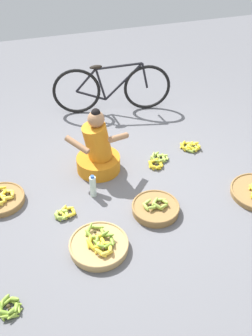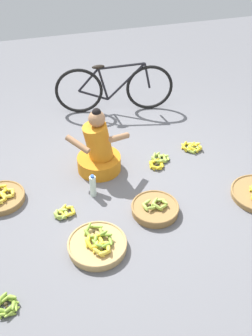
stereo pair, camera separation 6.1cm
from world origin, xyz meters
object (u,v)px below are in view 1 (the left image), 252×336
vendor_woman_front (98,151)px  loose_bananas_near_bicycle (191,147)px  loose_bananas_mid_left (158,161)px  loose_bananas_mid_right (9,307)px  water_bottle (93,186)px  banana_basket_back_right (156,208)px  banana_basket_back_center (1,199)px  banana_basket_front_left (99,245)px  bicycle_leaning (112,89)px  loose_bananas_front_center (64,213)px

vendor_woman_front → loose_bananas_near_bicycle: size_ratio=2.91×
loose_bananas_mid_left → loose_bananas_mid_right: (-1.90, -1.50, 0.00)m
water_bottle → loose_bananas_near_bicycle: bearing=19.1°
banana_basket_back_right → loose_bananas_near_bicycle: banana_basket_back_right is taller
banana_basket_back_right → loose_bananas_mid_right: (-1.57, -0.71, -0.02)m
banana_basket_back_center → banana_basket_front_left: (0.86, -0.96, 0.01)m
loose_bananas_near_bicycle → water_bottle: 1.50m
loose_bananas_mid_right → water_bottle: water_bottle is taller
vendor_woman_front → water_bottle: (-0.17, -0.43, -0.14)m
banana_basket_front_left → bicycle_leaning: bearing=71.2°
banana_basket_back_center → banana_basket_front_left: banana_basket_front_left is taller
banana_basket_back_center → loose_bananas_mid_right: 1.36m
banana_basket_front_left → loose_bananas_front_center: 0.59m
banana_basket_back_right → banana_basket_back_center: (-1.55, 0.65, -0.01)m
loose_bananas_mid_right → water_bottle: 1.54m
banana_basket_front_left → banana_basket_back_center: bearing=131.8°
banana_basket_front_left → loose_bananas_near_bicycle: banana_basket_front_left is taller
loose_bananas_near_bicycle → vendor_woman_front: bearing=-177.3°
banana_basket_back_center → water_bottle: size_ratio=1.86×
bicycle_leaning → banana_basket_back_center: 2.32m
loose_bananas_front_center → water_bottle: water_bottle is taller
banana_basket_back_center → loose_bananas_front_center: banana_basket_back_center is taller
loose_bananas_mid_right → water_bottle: bearing=49.2°
loose_bananas_front_center → loose_bananas_mid_right: 1.14m
vendor_woman_front → loose_bananas_mid_left: size_ratio=2.51×
bicycle_leaning → loose_bananas_near_bicycle: bearing=-61.1°
vendor_woman_front → banana_basket_back_right: (0.39, -0.88, -0.21)m
loose_bananas_front_center → water_bottle: 0.44m
banana_basket_front_left → vendor_woman_front: bearing=75.8°
bicycle_leaning → loose_bananas_mid_right: 3.40m
loose_bananas_mid_left → loose_bananas_mid_right: 2.43m
vendor_woman_front → banana_basket_front_left: size_ratio=1.45×
banana_basket_back_center → loose_bananas_near_bicycle: 2.42m
banana_basket_back_center → loose_bananas_mid_left: bearing=4.4°
loose_bananas_mid_left → water_bottle: water_bottle is taller
banana_basket_front_left → loose_bananas_near_bicycle: (1.54, 1.25, -0.02)m
banana_basket_back_center → loose_bananas_mid_left: 1.89m
loose_bananas_front_center → loose_bananas_mid_right: loose_bananas_mid_right is taller
loose_bananas_near_bicycle → banana_basket_back_right: bearing=-132.0°
banana_basket_back_right → loose_bananas_mid_left: (0.34, 0.79, -0.02)m
banana_basket_front_left → loose_bananas_mid_right: bearing=-155.3°
banana_basket_front_left → water_bottle: bearing=80.3°
loose_bananas_near_bicycle → banana_basket_back_center: bearing=-173.0°
vendor_woman_front → banana_basket_back_right: bearing=-66.0°
vendor_woman_front → loose_bananas_mid_left: (0.73, -0.09, -0.24)m
banana_basket_back_right → banana_basket_front_left: 0.76m
banana_basket_back_right → loose_bananas_front_center: 0.96m
vendor_woman_front → loose_bananas_mid_right: vendor_woman_front is taller
loose_bananas_front_center → water_bottle: (0.37, 0.21, 0.10)m
banana_basket_front_left → loose_bananas_near_bicycle: bearing=39.0°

